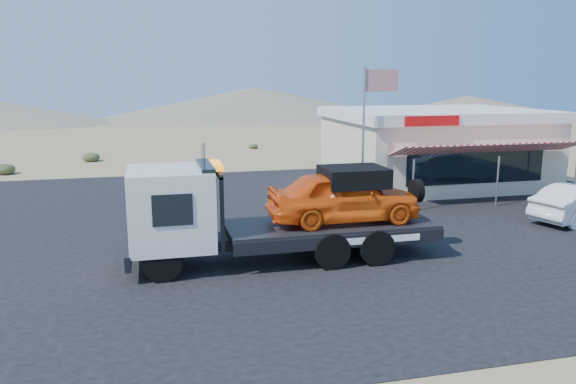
# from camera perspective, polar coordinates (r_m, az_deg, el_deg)

# --- Properties ---
(ground) EXTENTS (120.00, 120.00, 0.00)m
(ground) POSITION_cam_1_polar(r_m,az_deg,el_deg) (19.07, -0.88, -5.37)
(ground) COLOR #987F56
(ground) RESTS_ON ground
(asphalt_lot) EXTENTS (32.00, 24.00, 0.02)m
(asphalt_lot) POSITION_cam_1_polar(r_m,az_deg,el_deg) (22.35, 2.39, -2.80)
(asphalt_lot) COLOR black
(asphalt_lot) RESTS_ON ground
(tow_truck) EXTENTS (9.28, 2.75, 3.10)m
(tow_truck) POSITION_cam_1_polar(r_m,az_deg,el_deg) (17.06, -1.21, -1.60)
(tow_truck) COLOR black
(tow_truck) RESTS_ON asphalt_lot
(jerky_store) EXTENTS (10.40, 9.97, 3.90)m
(jerky_store) POSITION_cam_1_polar(r_m,az_deg,el_deg) (30.68, 14.66, 4.54)
(jerky_store) COLOR beige
(jerky_store) RESTS_ON asphalt_lot
(flagpole) EXTENTS (1.55, 0.10, 6.00)m
(flagpole) POSITION_cam_1_polar(r_m,az_deg,el_deg) (24.10, 8.21, 7.21)
(flagpole) COLOR #99999E
(flagpole) RESTS_ON asphalt_lot
(distant_hills) EXTENTS (126.00, 48.00, 4.20)m
(distant_hills) POSITION_cam_1_polar(r_m,az_deg,el_deg) (73.22, -18.53, 8.14)
(distant_hills) COLOR #726B59
(distant_hills) RESTS_ON ground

